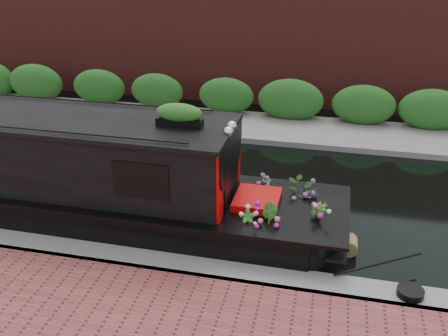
# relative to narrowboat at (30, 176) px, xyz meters

# --- Properties ---
(ground) EXTENTS (80.00, 80.00, 0.00)m
(ground) POSITION_rel_narrowboat_xyz_m (2.55, 1.90, -0.89)
(ground) COLOR black
(ground) RESTS_ON ground
(near_bank_coping) EXTENTS (40.00, 0.60, 0.50)m
(near_bank_coping) POSITION_rel_narrowboat_xyz_m (2.55, -1.40, -0.89)
(near_bank_coping) COLOR slate
(near_bank_coping) RESTS_ON ground
(far_bank_path) EXTENTS (40.00, 2.40, 0.34)m
(far_bank_path) POSITION_rel_narrowboat_xyz_m (2.55, 6.10, -0.89)
(far_bank_path) COLOR slate
(far_bank_path) RESTS_ON ground
(far_hedge) EXTENTS (40.00, 1.10, 2.80)m
(far_hedge) POSITION_rel_narrowboat_xyz_m (2.55, 7.00, -0.89)
(far_hedge) COLOR #20541C
(far_hedge) RESTS_ON ground
(far_brick_wall) EXTENTS (40.00, 1.00, 8.00)m
(far_brick_wall) POSITION_rel_narrowboat_xyz_m (2.55, 9.10, -0.89)
(far_brick_wall) COLOR #5B201F
(far_brick_wall) RESTS_ON ground
(narrowboat) EXTENTS (12.76, 2.31, 2.99)m
(narrowboat) POSITION_rel_narrowboat_xyz_m (0.00, 0.00, 0.00)
(narrowboat) COLOR black
(narrowboat) RESTS_ON ground
(rope_fender) EXTENTS (0.32, 0.39, 0.32)m
(rope_fender) POSITION_rel_narrowboat_xyz_m (6.73, -0.00, -0.73)
(rope_fender) COLOR olive
(rope_fender) RESTS_ON ground
(coiled_mooring_rope) EXTENTS (0.43, 0.43, 0.12)m
(coiled_mooring_rope) POSITION_rel_narrowboat_xyz_m (7.69, -1.39, -0.58)
(coiled_mooring_rope) COLOR black
(coiled_mooring_rope) RESTS_ON near_bank_coping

